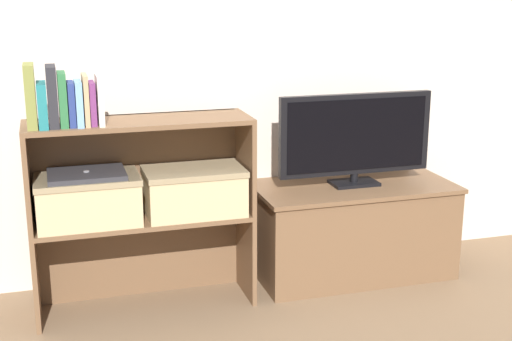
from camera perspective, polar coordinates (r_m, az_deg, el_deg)
The scene contains 18 objects.
ground_plane at distance 3.20m, azimuth 0.77°, elevation -10.69°, with size 16.00×16.00×0.00m, color brown.
wall_back at distance 3.36m, azimuth -1.68°, elevation 11.76°, with size 10.00×0.05×2.40m.
tv_stand at distance 3.48m, azimuth 7.69°, elevation -4.66°, with size 0.95×0.47×0.45m.
tv at distance 3.35m, azimuth 7.97°, elevation 2.73°, with size 0.75×0.14×0.43m.
bookshelf_lower_tier at distance 3.19m, azimuth -9.08°, elevation -5.86°, with size 0.93×0.29×0.41m.
bookshelf_upper_tier at distance 3.07m, azimuth -9.40°, elevation 1.45°, with size 0.93×0.29×0.42m.
book_olive at distance 2.89m, azimuth -17.60°, elevation 5.69°, with size 0.04×0.14×0.25m.
book_teal at distance 2.90m, azimuth -16.73°, elevation 5.04°, with size 0.04×0.15×0.17m.
book_charcoal at distance 2.89m, azimuth -15.99°, elevation 5.72°, with size 0.04×0.14×0.24m.
book_forest at distance 2.89m, azimuth -15.21°, elevation 5.52°, with size 0.03×0.14×0.21m.
book_navy at distance 2.90m, azimuth -14.56°, elevation 5.18°, with size 0.03×0.13×0.17m.
book_skyblue at distance 2.90m, azimuth -14.00°, elevation 5.25°, with size 0.03×0.15×0.18m.
book_tan at distance 2.90m, azimuth -13.47°, elevation 5.52°, with size 0.02×0.15×0.20m.
book_plum at distance 2.90m, azimuth -12.97°, elevation 5.27°, with size 0.02×0.12×0.17m.
book_ivory at distance 2.90m, azimuth -12.40°, elevation 5.57°, with size 0.02×0.15×0.20m.
storage_basket_left at distance 3.02m, azimuth -13.29°, elevation -2.12°, with size 0.42×0.26×0.20m.
storage_basket_right at distance 3.07m, azimuth -4.97°, elevation -1.47°, with size 0.42×0.26×0.20m.
laptop at distance 2.99m, azimuth -13.40°, elevation -0.28°, with size 0.31×0.24×0.02m.
Camera 1 is at (-0.87, -2.76, 1.39)m, focal length 50.00 mm.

